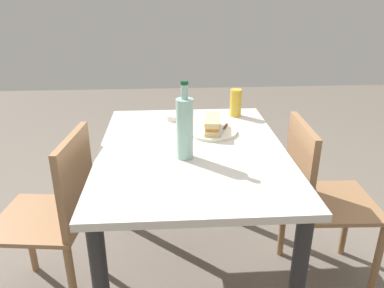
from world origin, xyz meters
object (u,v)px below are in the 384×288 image
at_px(water_bottle, 185,127).
at_px(knife_near, 224,129).
at_px(chair_near, 58,212).
at_px(plate_near, 212,132).
at_px(beer_glass, 236,103).
at_px(chair_far, 317,195).
at_px(dining_table, 192,172).
at_px(baguette_sandwich_near, 213,124).
at_px(olive_bowl, 175,117).

bearing_deg(water_bottle, knife_near, 143.24).
distance_m(chair_near, plate_near, 0.82).
bearing_deg(beer_glass, chair_far, 38.50).
bearing_deg(water_bottle, chair_near, -93.34).
distance_m(knife_near, water_bottle, 0.37).
relative_size(dining_table, chair_near, 1.30).
bearing_deg(baguette_sandwich_near, beer_glass, 148.36).
distance_m(baguette_sandwich_near, olive_bowl, 0.28).
xyz_separation_m(water_bottle, beer_glass, (-0.53, 0.31, -0.06)).
height_order(chair_near, water_bottle, water_bottle).
bearing_deg(knife_near, olive_bowl, -132.21).
bearing_deg(chair_far, water_bottle, -81.22).
bearing_deg(beer_glass, chair_near, -60.66).
relative_size(chair_near, olive_bowl, 8.42).
bearing_deg(dining_table, baguette_sandwich_near, 147.54).
height_order(chair_near, knife_near, chair_near).
distance_m(dining_table, baguette_sandwich_near, 0.27).
height_order(water_bottle, beer_glass, water_bottle).
height_order(dining_table, chair_far, chair_far).
distance_m(chair_far, beer_glass, 0.65).
xyz_separation_m(chair_near, knife_near, (-0.24, 0.78, 0.29)).
bearing_deg(baguette_sandwich_near, olive_bowl, -140.43).
xyz_separation_m(dining_table, baguette_sandwich_near, (-0.18, 0.11, 0.17)).
height_order(knife_near, olive_bowl, olive_bowl).
bearing_deg(knife_near, beer_glass, 158.39).
xyz_separation_m(chair_far, olive_bowl, (-0.39, -0.68, 0.29)).
height_order(chair_near, baguette_sandwich_near, chair_near).
height_order(chair_far, knife_near, chair_far).
relative_size(chair_near, water_bottle, 2.61).
height_order(dining_table, chair_near, chair_near).
bearing_deg(water_bottle, olive_bowl, -176.48).
xyz_separation_m(baguette_sandwich_near, beer_glass, (-0.26, 0.16, 0.03)).
bearing_deg(water_bottle, dining_table, 159.44).
relative_size(baguette_sandwich_near, water_bottle, 0.59).
xyz_separation_m(dining_table, beer_glass, (-0.43, 0.27, 0.20)).
height_order(knife_near, beer_glass, beer_glass).
bearing_deg(chair_far, beer_glass, -141.50).
xyz_separation_m(chair_near, plate_near, (-0.24, 0.73, 0.28)).
bearing_deg(beer_glass, olive_bowl, -83.24).
bearing_deg(chair_near, baguette_sandwich_near, 108.31).
xyz_separation_m(chair_far, baguette_sandwich_near, (-0.17, -0.50, 0.32)).
relative_size(dining_table, water_bottle, 3.39).
xyz_separation_m(chair_far, water_bottle, (0.10, -0.65, 0.41)).
height_order(baguette_sandwich_near, beer_glass, beer_glass).
distance_m(knife_near, beer_glass, 0.28).
bearing_deg(plate_near, water_bottle, -28.53).
distance_m(chair_far, water_bottle, 0.77).
relative_size(baguette_sandwich_near, olive_bowl, 1.92).
relative_size(plate_near, knife_near, 1.39).
bearing_deg(knife_near, chair_far, 68.35).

